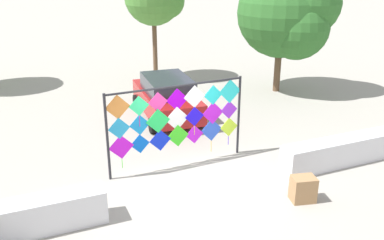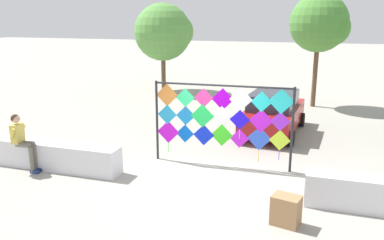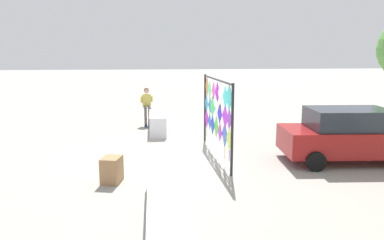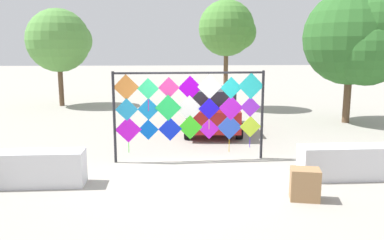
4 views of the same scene
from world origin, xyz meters
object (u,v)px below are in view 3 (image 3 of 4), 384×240
(parked_car, at_px, (351,135))
(kite_display_rack, at_px, (216,108))
(seated_vendor, at_px, (147,103))
(cardboard_box_large, at_px, (112,170))

(parked_car, bearing_deg, kite_display_rack, -105.28)
(kite_display_rack, bearing_deg, seated_vendor, -157.04)
(kite_display_rack, xyz_separation_m, cardboard_box_large, (2.06, -2.90, -1.15))
(seated_vendor, distance_m, cardboard_box_large, 7.15)
(seated_vendor, xyz_separation_m, cardboard_box_large, (7.08, -0.77, -0.64))
(seated_vendor, xyz_separation_m, parked_car, (6.04, 5.85, -0.18))
(seated_vendor, bearing_deg, kite_display_rack, 22.96)
(parked_car, xyz_separation_m, cardboard_box_large, (1.04, -6.62, -0.47))
(kite_display_rack, distance_m, parked_car, 3.92)
(kite_display_rack, relative_size, parked_car, 0.96)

